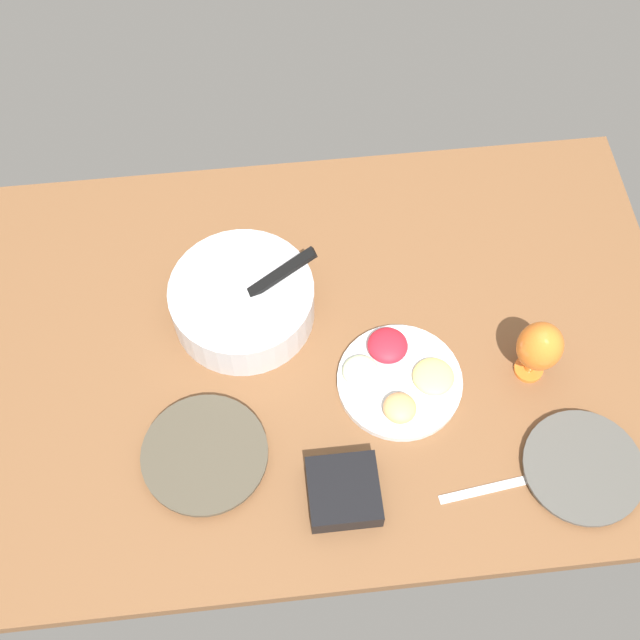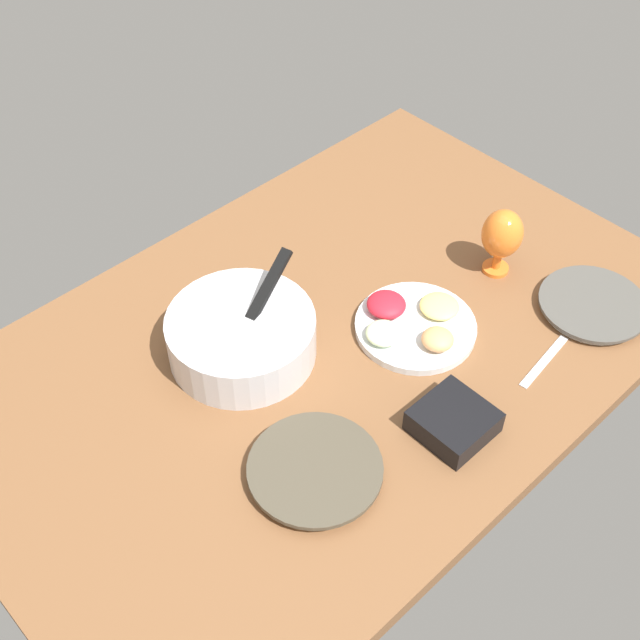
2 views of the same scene
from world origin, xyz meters
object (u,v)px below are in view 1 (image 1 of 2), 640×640
mixing_bowl (243,300)px  square_bowl_black (344,491)px  fruit_platter (398,378)px  hurricane_glass_orange (539,347)px  dinner_plate_left (205,455)px  dinner_plate_right (583,468)px

mixing_bowl → square_bowl_black: mixing_bowl is taller
fruit_platter → hurricane_glass_orange: hurricane_glass_orange is taller
dinner_plate_left → dinner_plate_right: bearing=-8.1°
dinner_plate_right → fruit_platter: size_ratio=0.91×
mixing_bowl → square_bowl_black: 47.12cm
dinner_plate_left → fruit_platter: (41.25, 12.75, 0.40)cm
hurricane_glass_orange → square_bowl_black: hurricane_glass_orange is taller
mixing_bowl → square_bowl_black: size_ratio=2.32×
mixing_bowl → square_bowl_black: bearing=-69.0°
hurricane_glass_orange → fruit_platter: bearing=179.2°
dinner_plate_left → fruit_platter: size_ratio=0.96×
mixing_bowl → fruit_platter: (31.29, -20.31, -3.65)cm
fruit_platter → mixing_bowl: bearing=147.0°
dinner_plate_left → fruit_platter: 43.18cm
fruit_platter → square_bowl_black: bearing=-121.4°
hurricane_glass_orange → dinner_plate_right: bearing=-76.5°
dinner_plate_left → square_bowl_black: (26.83, -10.86, 1.50)cm
square_bowl_black → dinner_plate_right: bearing=0.2°
square_bowl_black → hurricane_glass_orange: bearing=28.5°
fruit_platter → dinner_plate_right: bearing=-34.6°
dinner_plate_left → hurricane_glass_orange: bearing=10.1°
mixing_bowl → hurricane_glass_orange: size_ratio=1.89×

